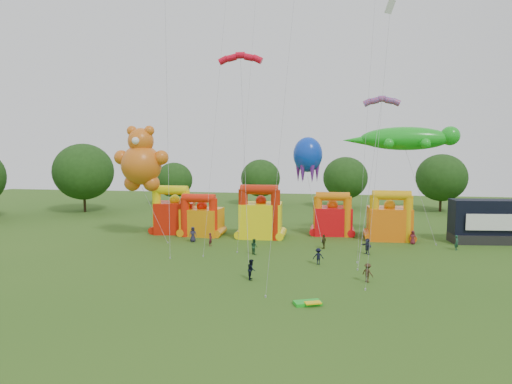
# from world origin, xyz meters

# --- Properties ---
(ground) EXTENTS (160.00, 160.00, 0.00)m
(ground) POSITION_xyz_m (0.00, 0.00, 0.00)
(ground) COLOR #2E5618
(ground) RESTS_ON ground
(tree_ring) EXTENTS (123.87, 125.98, 12.07)m
(tree_ring) POSITION_xyz_m (-1.18, 0.62, 6.26)
(tree_ring) COLOR #352314
(tree_ring) RESTS_ON ground
(bouncy_castle_0) EXTENTS (5.76, 4.94, 6.50)m
(bouncy_castle_0) POSITION_xyz_m (-15.37, 27.26, 2.47)
(bouncy_castle_0) COLOR red
(bouncy_castle_0) RESTS_ON ground
(bouncy_castle_1) EXTENTS (5.28, 4.45, 5.58)m
(bouncy_castle_1) POSITION_xyz_m (-11.33, 26.25, 2.13)
(bouncy_castle_1) COLOR orange
(bouncy_castle_1) RESTS_ON ground
(bouncy_castle_2) EXTENTS (5.44, 4.45, 6.88)m
(bouncy_castle_2) POSITION_xyz_m (-3.49, 26.06, 2.61)
(bouncy_castle_2) COLOR yellow
(bouncy_castle_2) RESTS_ON ground
(bouncy_castle_3) EXTENTS (5.14, 4.26, 5.76)m
(bouncy_castle_3) POSITION_xyz_m (5.54, 29.38, 2.20)
(bouncy_castle_3) COLOR red
(bouncy_castle_3) RESTS_ON ground
(bouncy_castle_4) EXTENTS (5.23, 4.24, 6.30)m
(bouncy_castle_4) POSITION_xyz_m (12.53, 27.25, 2.39)
(bouncy_castle_4) COLOR orange
(bouncy_castle_4) RESTS_ON ground
(stage_trailer) EXTENTS (8.51, 3.93, 5.27)m
(stage_trailer) POSITION_xyz_m (23.82, 27.32, 2.54)
(stage_trailer) COLOR black
(stage_trailer) RESTS_ON ground
(teddy_bear_kite) EXTENTS (7.52, 4.97, 14.23)m
(teddy_bear_kite) POSITION_xyz_m (-17.47, 22.56, 8.24)
(teddy_bear_kite) COLOR #D46417
(teddy_bear_kite) RESTS_ON ground
(gecko_kite) EXTENTS (14.00, 5.51, 14.12)m
(gecko_kite) POSITION_xyz_m (15.05, 27.19, 9.08)
(gecko_kite) COLOR green
(gecko_kite) RESTS_ON ground
(octopus_kite) EXTENTS (4.07, 6.73, 12.89)m
(octopus_kite) POSITION_xyz_m (2.80, 27.82, 6.82)
(octopus_kite) COLOR #0C36BF
(octopus_kite) RESTS_ON ground
(parafoil_kites) EXTENTS (27.63, 12.60, 31.06)m
(parafoil_kites) POSITION_xyz_m (-1.45, 15.85, 11.32)
(parafoil_kites) COLOR red
(parafoil_kites) RESTS_ON ground
(diamond_kites) EXTENTS (18.68, 20.68, 41.75)m
(diamond_kites) POSITION_xyz_m (1.07, 15.27, 16.93)
(diamond_kites) COLOR red
(diamond_kites) RESTS_ON ground
(folded_kite_bundle) EXTENTS (2.23, 1.66, 0.31)m
(folded_kite_bundle) POSITION_xyz_m (3.69, 2.17, 0.14)
(folded_kite_bundle) COLOR green
(folded_kite_bundle) RESTS_ON ground
(spectator_0) EXTENTS (1.02, 0.79, 1.86)m
(spectator_0) POSITION_xyz_m (-11.24, 22.09, 0.93)
(spectator_0) COLOR #232036
(spectator_0) RESTS_ON ground
(spectator_1) EXTENTS (0.51, 0.65, 1.56)m
(spectator_1) POSITION_xyz_m (-8.51, 20.15, 0.78)
(spectator_1) COLOR #511721
(spectator_1) RESTS_ON ground
(spectator_2) EXTENTS (1.02, 1.04, 1.69)m
(spectator_2) POSITION_xyz_m (-2.83, 17.03, 0.84)
(spectator_2) COLOR #1B4325
(spectator_2) RESTS_ON ground
(spectator_3) EXTENTS (1.15, 0.79, 1.64)m
(spectator_3) POSITION_xyz_m (4.12, 13.82, 0.82)
(spectator_3) COLOR black
(spectator_3) RESTS_ON ground
(spectator_4) EXTENTS (0.78, 1.02, 1.62)m
(spectator_4) POSITION_xyz_m (4.56, 20.96, 0.81)
(spectator_4) COLOR #393516
(spectator_4) RESTS_ON ground
(spectator_5) EXTENTS (1.30, 1.64, 1.74)m
(spectator_5) POSITION_xyz_m (9.23, 18.95, 0.87)
(spectator_5) COLOR #272941
(spectator_5) RESTS_ON ground
(spectator_6) EXTENTS (0.92, 0.74, 1.64)m
(spectator_6) POSITION_xyz_m (14.98, 25.00, 0.82)
(spectator_6) COLOR maroon
(spectator_6) RESTS_ON ground
(spectator_7) EXTENTS (0.68, 0.74, 1.70)m
(spectator_7) POSITION_xyz_m (19.29, 22.56, 0.85)
(spectator_7) COLOR #19402F
(spectator_7) RESTS_ON ground
(spectator_8) EXTENTS (0.78, 0.95, 1.80)m
(spectator_8) POSITION_xyz_m (-1.53, 7.78, 0.90)
(spectator_8) COLOR black
(spectator_8) RESTS_ON ground
(spectator_9) EXTENTS (1.21, 1.17, 1.66)m
(spectator_9) POSITION_xyz_m (8.46, 8.60, 0.83)
(spectator_9) COLOR #392816
(spectator_9) RESTS_ON ground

